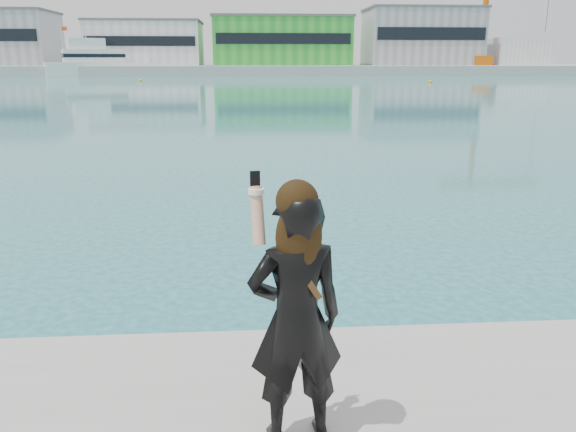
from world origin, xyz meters
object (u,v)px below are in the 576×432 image
buoy_far (140,81)px  woman (296,312)px  motor_yacht (97,62)px  buoy_near (430,83)px  dock_crane (491,3)px

buoy_far → woman: (16.59, -86.57, 1.70)m
motor_yacht → buoy_near: bearing=-55.1°
dock_crane → woman: bearing=-113.3°
buoy_near → buoy_far: size_ratio=1.00×
dock_crane → buoy_near: size_ratio=48.00×
dock_crane → woman: 134.12m
dock_crane → buoy_far: dock_crane is taller
motor_yacht → buoy_far: (13.37, -28.05, -2.68)m
buoy_near → woman: bearing=-108.5°
dock_crane → buoy_far: 79.65m
dock_crane → woman: dock_crane is taller
buoy_near → dock_crane: bearing=59.0°
dock_crane → woman: size_ratio=13.51×
dock_crane → buoy_far: bearing=-152.6°
buoy_near → motor_yacht: bearing=146.7°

